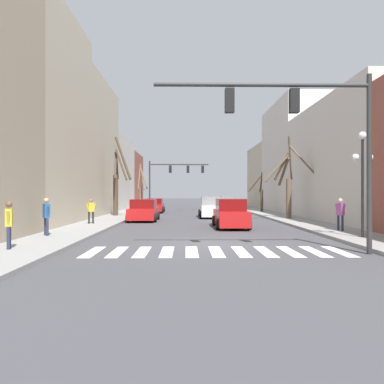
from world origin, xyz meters
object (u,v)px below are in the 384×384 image
at_px(traffic_signal_near, 306,122).
at_px(street_lamp_right_corner, 363,163).
at_px(car_parked_left_near, 230,214).
at_px(street_tree_left_far, 261,194).
at_px(street_tree_left_mid, 141,189).
at_px(street_tree_right_far, 117,182).
at_px(car_parked_right_far, 155,206).
at_px(car_driving_away_lane, 211,208).
at_px(car_parked_left_far, 144,211).
at_px(pedestrian_waiting_at_curb, 91,209).
at_px(street_tree_left_near, 288,184).
at_px(car_at_intersection, 227,203).
at_px(traffic_signal_far, 172,174).
at_px(pedestrian_crossing_street, 340,212).
at_px(pedestrian_on_right_sidewalk, 9,221).
at_px(pedestrian_on_left_sidewalk, 46,213).

height_order(traffic_signal_near, street_lamp_right_corner, traffic_signal_near).
bearing_deg(car_parked_left_near, street_tree_left_far, -17.20).
xyz_separation_m(street_tree_left_mid, street_tree_right_far, (-0.40, -13.88, 0.48)).
bearing_deg(car_parked_right_far, car_driving_away_lane, -145.10).
xyz_separation_m(traffic_signal_near, car_parked_right_far, (-7.54, 27.00, -3.91)).
distance_m(car_parked_left_far, pedestrian_waiting_at_curb, 5.11).
bearing_deg(street_tree_left_near, street_tree_left_far, 90.27).
xyz_separation_m(car_parked_left_far, car_at_intersection, (8.73, 21.62, 0.02)).
bearing_deg(street_tree_right_far, pedestrian_waiting_at_curb, -91.01).
xyz_separation_m(traffic_signal_near, car_parked_left_near, (-1.45, 9.98, -3.81)).
bearing_deg(car_at_intersection, street_lamp_right_corner, -175.85).
relative_size(car_at_intersection, pedestrian_waiting_at_curb, 2.75).
xyz_separation_m(traffic_signal_far, pedestrian_waiting_at_curb, (-4.55, -18.76, -3.21)).
bearing_deg(traffic_signal_near, car_parked_right_far, 105.61).
bearing_deg(street_lamp_right_corner, street_tree_left_far, 89.93).
distance_m(car_at_intersection, pedestrian_waiting_at_curb, 28.31).
height_order(car_driving_away_lane, pedestrian_crossing_street, pedestrian_crossing_street).
bearing_deg(pedestrian_crossing_street, traffic_signal_near, -51.41).
distance_m(street_tree_left_mid, street_tree_left_near, 22.13).
distance_m(car_parked_left_near, car_parked_right_far, 18.08).
relative_size(traffic_signal_near, car_parked_left_far, 1.65).
distance_m(car_parked_left_near, car_parked_left_far, 8.12).
xyz_separation_m(street_lamp_right_corner, car_parked_left_far, (-11.16, 11.83, -2.71)).
bearing_deg(car_at_intersection, car_parked_right_far, 138.75).
xyz_separation_m(car_driving_away_lane, street_tree_right_far, (-8.12, 0.56, 2.28)).
bearing_deg(street_tree_left_far, pedestrian_crossing_street, -89.49).
bearing_deg(traffic_signal_near, car_driving_away_lane, 96.20).
bearing_deg(car_parked_right_far, car_at_intersection, -41.25).
xyz_separation_m(street_lamp_right_corner, car_at_intersection, (-2.43, 33.45, -2.69)).
height_order(traffic_signal_far, car_parked_left_near, traffic_signal_far).
xyz_separation_m(car_driving_away_lane, pedestrian_waiting_at_curb, (-8.27, -7.88, 0.26)).
relative_size(car_at_intersection, car_parked_right_far, 1.07).
xyz_separation_m(traffic_signal_far, pedestrian_on_right_sidewalk, (-4.71, -29.63, -3.15)).
bearing_deg(pedestrian_on_left_sidewalk, street_tree_left_far, 111.04).
xyz_separation_m(pedestrian_on_right_sidewalk, street_tree_left_near, (14.32, 15.75, 1.69)).
xyz_separation_m(traffic_signal_far, street_tree_left_mid, (-4.01, 3.56, -1.67)).
height_order(traffic_signal_far, street_tree_right_far, street_tree_right_far).
bearing_deg(pedestrian_waiting_at_curb, street_lamp_right_corner, 115.63).
bearing_deg(street_tree_left_far, street_tree_left_near, -89.73).
height_order(car_driving_away_lane, street_tree_right_far, street_tree_right_far).
distance_m(car_parked_left_near, pedestrian_on_left_sidewalk, 10.75).
height_order(car_driving_away_lane, pedestrian_waiting_at_curb, car_driving_away_lane).
distance_m(street_lamp_right_corner, car_parked_right_far, 26.08).
xyz_separation_m(car_parked_left_far, pedestrian_on_left_sidewalk, (-3.29, -10.94, 0.42)).
bearing_deg(street_tree_left_mid, pedestrian_waiting_at_curb, -91.40).
relative_size(traffic_signal_far, street_lamp_right_corner, 1.45).
relative_size(car_at_intersection, pedestrian_on_left_sidewalk, 2.50).
xyz_separation_m(pedestrian_crossing_street, pedestrian_waiting_at_curb, (-14.30, 4.72, -0.06)).
xyz_separation_m(car_parked_left_near, pedestrian_on_left_sidewalk, (-9.26, -5.44, 0.37)).
bearing_deg(car_parked_left_far, street_tree_left_far, -44.56).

